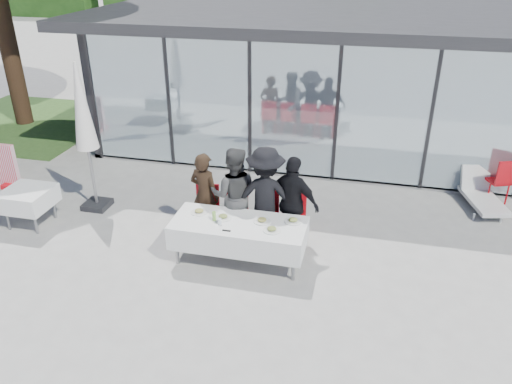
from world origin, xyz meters
TOP-DOWN VIEW (x-y plane):
  - ground at (0.00, 0.00)m, footprint 90.00×90.00m
  - pavilion at (2.00, 8.16)m, footprint 14.80×8.80m
  - dining_table at (-0.22, 0.43)m, footprint 2.26×0.96m
  - diner_a at (-1.05, 1.13)m, footprint 0.74×0.74m
  - diner_chair_a at (-1.05, 1.18)m, footprint 0.44×0.44m
  - diner_b at (-0.49, 1.13)m, footprint 1.00×1.00m
  - diner_chair_b at (-0.49, 1.18)m, footprint 0.44×0.44m
  - diner_c at (0.08, 1.13)m, footprint 1.33×1.33m
  - diner_chair_c at (0.08, 1.18)m, footprint 0.44×0.44m
  - diner_d at (0.58, 1.13)m, footprint 1.29×1.29m
  - diner_chair_d at (0.58, 1.18)m, footprint 0.44×0.44m
  - plate_a at (-0.97, 0.59)m, footprint 0.29×0.29m
  - plate_b at (-0.51, 0.50)m, footprint 0.29×0.29m
  - plate_c at (0.16, 0.54)m, footprint 0.29×0.29m
  - plate_d at (0.67, 0.66)m, footprint 0.29×0.29m
  - plate_extra at (0.38, 0.29)m, footprint 0.29×0.29m
  - juice_bottle at (-0.63, 0.40)m, footprint 0.06×0.06m
  - drinking_glasses at (-0.51, 0.30)m, footprint 0.07×0.07m
  - folded_eyeglasses at (-0.34, 0.11)m, footprint 0.14×0.03m
  - spare_table_left at (-4.47, 0.69)m, footprint 0.86×0.86m
  - spare_chair_b at (4.54, 3.80)m, footprint 0.57×0.57m
  - market_umbrella at (-3.59, 1.60)m, footprint 0.50×0.50m
  - lounger at (4.15, 3.56)m, footprint 0.91×1.44m
  - grass_patch at (-8.50, 6.00)m, footprint 5.00×5.00m

SIDE VIEW (x-z plane):
  - ground at x=0.00m, z-range 0.00..0.00m
  - grass_patch at x=-8.50m, z-range 0.00..0.02m
  - lounger at x=4.15m, z-range -0.10..0.62m
  - diner_chair_a at x=-1.05m, z-range 0.05..1.03m
  - diner_chair_b at x=-0.49m, z-range 0.05..1.03m
  - diner_chair_c at x=0.08m, z-range 0.05..1.03m
  - diner_chair_d at x=0.58m, z-range 0.05..1.03m
  - spare_chair_b at x=4.54m, z-range 0.05..1.03m
  - dining_table at x=-0.22m, z-range 0.16..0.91m
  - spare_table_left at x=-4.47m, z-range 0.18..0.92m
  - folded_eyeglasses at x=-0.34m, z-range 0.75..0.76m
  - plate_a at x=-0.97m, z-range 0.74..0.81m
  - plate_b at x=-0.51m, z-range 0.74..0.81m
  - plate_c at x=0.16m, z-range 0.74..0.81m
  - plate_d at x=0.67m, z-range 0.74..0.81m
  - plate_extra at x=0.38m, z-range 0.74..0.81m
  - drinking_glasses at x=-0.51m, z-range 0.75..0.85m
  - diner_a at x=-1.05m, z-range 0.00..1.63m
  - juice_bottle at x=-0.63m, z-range 0.75..0.91m
  - diner_d at x=0.58m, z-range 0.00..1.71m
  - diner_b at x=-0.49m, z-range 0.00..1.78m
  - diner_c at x=0.08m, z-range 0.00..1.84m
  - market_umbrella at x=-3.59m, z-range 0.47..3.47m
  - pavilion at x=2.00m, z-range 0.43..3.87m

